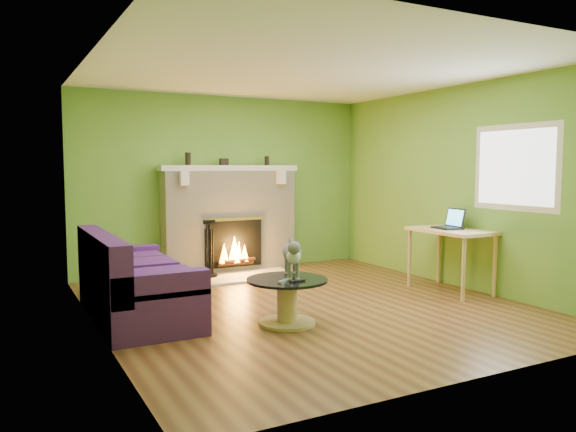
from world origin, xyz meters
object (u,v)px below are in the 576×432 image
sofa (132,285)px  coffee_table (287,298)px  desk (451,237)px  cat (292,257)px

sofa → coffee_table: 1.62m
coffee_table → desk: 2.56m
sofa → desk: 3.87m
sofa → coffee_table: (1.31, -0.96, -0.08)m
sofa → cat: 1.69m
cat → coffee_table: bearing=-124.6°
sofa → cat: sofa is taller
desk → sofa: bearing=171.1°
coffee_table → cat: size_ratio=1.23×
cat → desk: bearing=30.8°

